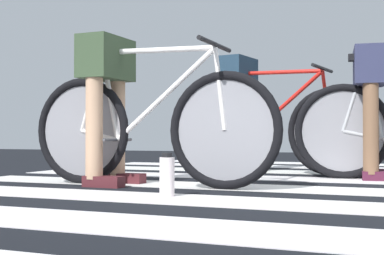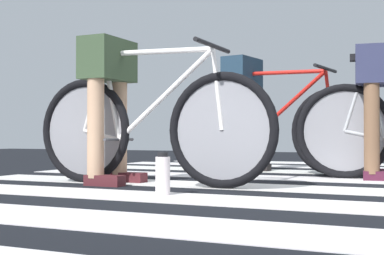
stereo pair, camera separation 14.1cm
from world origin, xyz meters
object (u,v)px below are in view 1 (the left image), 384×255
object	(u,v)px
cyclist_2_of_3	(370,94)
cyclist_3_of_3	(238,98)
bicycle_3_of_3	(271,129)
water_bottle	(167,176)
cyclist_1_of_3	(107,89)
bicycle_1_of_3	(148,126)

from	to	relation	value
cyclist_2_of_3	cyclist_3_of_3	distance (m)	1.22
bicycle_3_of_3	water_bottle	size ratio (longest dim) A/B	7.36
cyclist_1_of_3	cyclist_3_of_3	size ratio (longest dim) A/B	0.95
cyclist_1_of_3	bicycle_3_of_3	world-z (taller)	cyclist_1_of_3
bicycle_3_of_3	cyclist_3_of_3	distance (m)	0.42
bicycle_3_of_3	cyclist_1_of_3	bearing A→B (deg)	-108.23
bicycle_3_of_3	water_bottle	world-z (taller)	bicycle_3_of_3
cyclist_1_of_3	cyclist_3_of_3	distance (m)	1.59
cyclist_1_of_3	water_bottle	world-z (taller)	cyclist_1_of_3
bicycle_1_of_3	cyclist_3_of_3	world-z (taller)	cyclist_3_of_3
bicycle_3_of_3	cyclist_3_of_3	xyz separation A→B (m)	(-0.31, 0.05, 0.28)
bicycle_1_of_3	water_bottle	xyz separation A→B (m)	(0.35, -0.49, -0.27)
cyclist_1_of_3	bicycle_3_of_3	size ratio (longest dim) A/B	0.56
bicycle_1_of_3	water_bottle	size ratio (longest dim) A/B	7.41
bicycle_3_of_3	cyclist_3_of_3	bearing A→B (deg)	-180.00
water_bottle	bicycle_3_of_3	bearing A→B (deg)	87.73
cyclist_1_of_3	bicycle_3_of_3	xyz separation A→B (m)	(0.74, 1.48, -0.24)
cyclist_1_of_3	cyclist_2_of_3	bearing A→B (deg)	36.27
cyclist_1_of_3	cyclist_2_of_3	distance (m)	1.94
bicycle_1_of_3	bicycle_3_of_3	world-z (taller)	same
cyclist_3_of_3	cyclist_1_of_3	bearing A→B (deg)	-97.53
bicycle_1_of_3	cyclist_3_of_3	size ratio (longest dim) A/B	1.70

